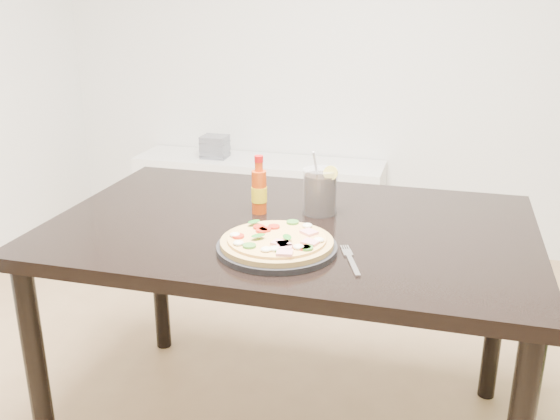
% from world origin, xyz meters
% --- Properties ---
extents(dining_table, '(1.40, 0.90, 0.75)m').
position_xyz_m(dining_table, '(-0.21, 0.50, 0.67)').
color(dining_table, black).
rests_on(dining_table, ground).
extents(plate, '(0.32, 0.32, 0.02)m').
position_xyz_m(plate, '(-0.19, 0.29, 0.76)').
color(plate, black).
rests_on(plate, dining_table).
extents(pizza, '(0.30, 0.30, 0.03)m').
position_xyz_m(pizza, '(-0.19, 0.28, 0.78)').
color(pizza, tan).
rests_on(pizza, plate).
extents(hot_sauce_bottle, '(0.05, 0.05, 0.18)m').
position_xyz_m(hot_sauce_bottle, '(-0.32, 0.56, 0.82)').
color(hot_sauce_bottle, '#C53F0B').
rests_on(hot_sauce_bottle, dining_table).
extents(cola_cup, '(0.11, 0.11, 0.20)m').
position_xyz_m(cola_cup, '(-0.15, 0.60, 0.82)').
color(cola_cup, black).
rests_on(cola_cup, dining_table).
extents(fork, '(0.08, 0.18, 0.00)m').
position_xyz_m(fork, '(0.00, 0.28, 0.75)').
color(fork, silver).
rests_on(fork, dining_table).
extents(media_console, '(1.40, 0.34, 0.50)m').
position_xyz_m(media_console, '(-0.80, 2.07, 0.25)').
color(media_console, white).
rests_on(media_console, ground).
extents(cd_stack, '(0.14, 0.12, 0.13)m').
position_xyz_m(cd_stack, '(-1.05, 2.05, 0.56)').
color(cd_stack, slate).
rests_on(cd_stack, media_console).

